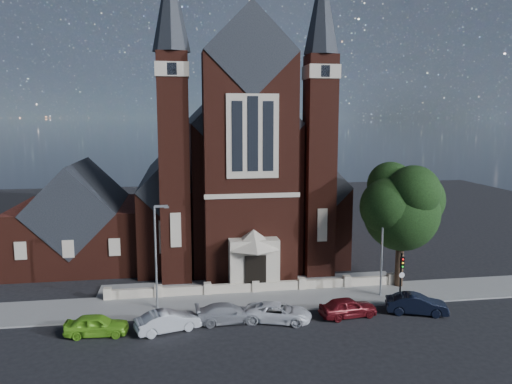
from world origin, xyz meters
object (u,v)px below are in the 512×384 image
car_silver_b (228,313)px  car_dark_red (348,307)px  car_lime_van (97,325)px  car_navy (417,304)px  traffic_signal (401,271)px  church (233,174)px  street_lamp_left (157,251)px  car_silver_a (168,321)px  car_white_suv (278,312)px  street_tree (404,208)px  street_lamp_right (383,242)px  parish_hall (81,224)px

car_silver_b → car_dark_red: car_dark_red is taller
car_lime_van → car_navy: size_ratio=0.94×
car_silver_b → car_navy: car_navy is taller
traffic_signal → church: bearing=118.2°
church → car_dark_red: church is taller
street_lamp_left → car_silver_a: size_ratio=1.83×
traffic_signal → car_navy: 2.97m
traffic_signal → car_dark_red: traffic_signal is taller
car_navy → car_white_suv: bearing=107.1°
street_tree → car_navy: bearing=-104.0°
street_lamp_right → car_white_suv: bearing=-158.6°
church → car_silver_b: size_ratio=7.46×
street_lamp_left → car_silver_b: size_ratio=1.73×
car_silver_b → street_lamp_left: bearing=55.3°
street_lamp_right → car_navy: bearing=-74.0°
parish_hall → car_dark_red: bearing=-38.8°
street_tree → car_lime_van: 25.87m
parish_hall → street_lamp_left: size_ratio=1.51×
car_dark_red → parish_hall: bearing=43.6°
car_lime_van → street_tree: bearing=-73.5°
parish_hall → car_dark_red: 28.36m
traffic_signal → car_lime_van: size_ratio=0.95×
street_tree → car_dark_red: bearing=-141.1°
traffic_signal → car_navy: (0.21, -2.32, -1.84)m
church → traffic_signal: (11.00, -20.52, -5.60)m
car_lime_van → car_dark_red: size_ratio=0.99×
church → parish_hall: (-16.00, -4.94, -4.17)m
street_tree → traffic_signal: street_tree is taller
car_lime_van → car_dark_red: bearing=-85.4°
traffic_signal → car_navy: traffic_signal is taller
traffic_signal → car_dark_red: 5.77m
car_white_suv → street_lamp_left: bearing=84.5°
street_lamp_left → car_dark_red: size_ratio=1.89×
car_silver_b → church: bearing=-8.8°
church → traffic_signal: church is taller
street_lamp_left → street_tree: bearing=4.8°
church → street_tree: (12.60, -17.23, -1.23)m
street_lamp_left → car_silver_b: (5.02, -3.29, -3.92)m
church → car_lime_van: size_ratio=8.29×
church → street_lamp_right: (10.09, -18.94, -3.59)m
street_lamp_left → traffic_signal: size_ratio=2.02×
church → parish_hall: 17.26m
car_white_suv → car_dark_red: 5.24m
parish_hall → car_white_suv: (16.70, -17.68, -3.35)m
church → street_tree: bearing=-53.8°
street_lamp_left → car_lime_van: (-3.93, -4.07, -3.88)m
car_silver_a → car_silver_b: car_silver_a is taller
traffic_signal → car_silver_a: size_ratio=0.91×
car_lime_van → car_silver_a: (4.71, -0.09, 0.01)m
car_silver_a → car_dark_red: bearing=-105.2°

